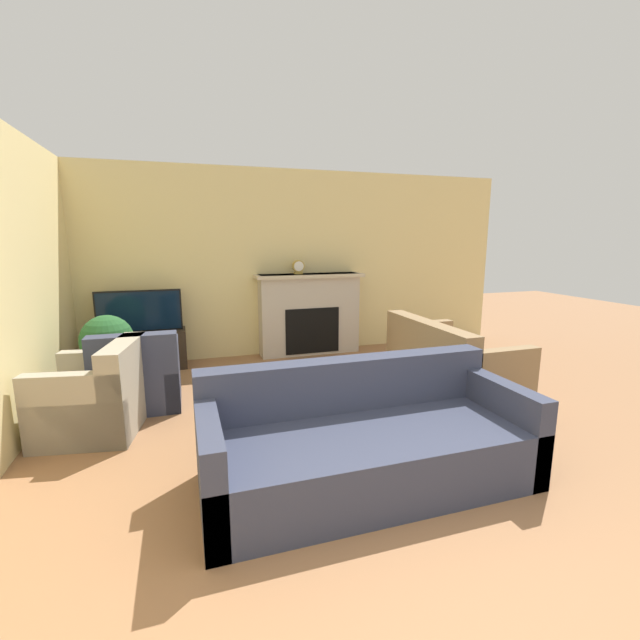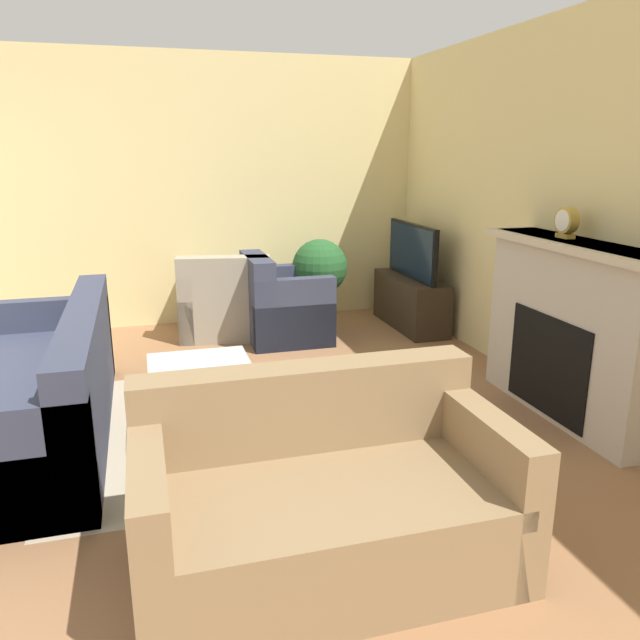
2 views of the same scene
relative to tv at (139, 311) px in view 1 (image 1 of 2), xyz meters
name	(u,v)px [view 1 (image 1 of 2)]	position (x,y,z in m)	size (l,w,h in m)	color
wall_back	(259,264)	(1.64, 0.30, 0.56)	(7.89, 0.06, 2.70)	beige
area_rug	(334,420)	(1.87, -2.30, -0.79)	(2.11, 1.87, 0.00)	#B7A88E
fireplace	(309,312)	(2.34, 0.11, -0.16)	(1.61, 0.38, 1.20)	#BCB2A3
tv_stand	(143,350)	(0.00, 0.00, -0.53)	(1.11, 0.38, 0.52)	#2D2319
tv	(139,311)	(0.00, 0.00, 0.00)	(1.05, 0.06, 0.54)	black
couch_sectional	(365,443)	(1.73, -3.33, -0.51)	(2.31, 0.98, 0.82)	#33384C
couch_loveseat	(449,366)	(3.40, -1.93, -0.50)	(0.89, 1.60, 0.82)	#8C704C
armchair_by_window	(97,399)	(-0.25, -1.85, -0.49)	(0.93, 0.98, 0.82)	#9E937F
armchair_accent	(138,378)	(0.06, -1.36, -0.49)	(0.82, 0.76, 0.82)	#33384C
coffee_table	(334,384)	(1.87, -2.30, -0.43)	(0.91, 0.67, 0.40)	#333338
potted_plant	(108,344)	(-0.27, -0.89, -0.21)	(0.56, 0.56, 0.90)	beige
mantel_clock	(298,267)	(2.18, 0.11, 0.52)	(0.17, 0.07, 0.20)	#B79338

